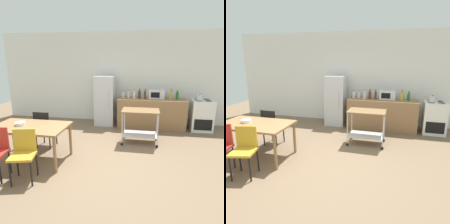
# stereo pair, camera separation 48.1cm
# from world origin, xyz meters

# --- Properties ---
(ground_plane) EXTENTS (12.00, 12.00, 0.00)m
(ground_plane) POSITION_xyz_m (0.00, 0.00, 0.00)
(ground_plane) COLOR brown
(back_wall) EXTENTS (8.40, 0.12, 2.90)m
(back_wall) POSITION_xyz_m (0.00, 3.20, 1.45)
(back_wall) COLOR white
(back_wall) RESTS_ON ground_plane
(kitchen_counter) EXTENTS (2.00, 0.64, 0.90)m
(kitchen_counter) POSITION_xyz_m (0.90, 2.60, 0.45)
(kitchen_counter) COLOR olive
(kitchen_counter) RESTS_ON ground_plane
(dining_table) EXTENTS (1.50, 0.90, 0.75)m
(dining_table) POSITION_xyz_m (-1.54, 0.00, 0.67)
(dining_table) COLOR olive
(dining_table) RESTS_ON ground_plane
(chair_black) EXTENTS (0.41, 0.41, 0.89)m
(chair_black) POSITION_xyz_m (-1.58, 0.65, 0.52)
(chair_black) COLOR black
(chair_black) RESTS_ON ground_plane
(chair_mustard) EXTENTS (0.49, 0.49, 0.89)m
(chair_mustard) POSITION_xyz_m (-1.27, -0.68, 0.52)
(chair_mustard) COLOR gold
(chair_mustard) RESTS_ON ground_plane
(stove_oven) EXTENTS (0.60, 0.61, 0.92)m
(stove_oven) POSITION_xyz_m (2.35, 2.62, 0.45)
(stove_oven) COLOR white
(stove_oven) RESTS_ON ground_plane
(refrigerator) EXTENTS (0.60, 0.63, 1.55)m
(refrigerator) POSITION_xyz_m (-0.55, 2.70, 0.78)
(refrigerator) COLOR silver
(refrigerator) RESTS_ON ground_plane
(kitchen_cart) EXTENTS (0.91, 0.57, 0.85)m
(kitchen_cart) POSITION_xyz_m (0.62, 1.33, 0.57)
(kitchen_cart) COLOR brown
(kitchen_cart) RESTS_ON ground_plane
(bottle_olive_oil) EXTENTS (0.07, 0.07, 0.23)m
(bottle_olive_oil) POSITION_xyz_m (0.03, 2.63, 0.99)
(bottle_olive_oil) COLOR silver
(bottle_olive_oil) RESTS_ON kitchen_counter
(bottle_soy_sauce) EXTENTS (0.07, 0.07, 0.24)m
(bottle_soy_sauce) POSITION_xyz_m (0.19, 2.64, 1.00)
(bottle_soy_sauce) COLOR silver
(bottle_soy_sauce) RESTS_ON kitchen_counter
(bottle_sesame_oil) EXTENTS (0.07, 0.07, 0.27)m
(bottle_sesame_oil) POSITION_xyz_m (0.38, 2.55, 1.01)
(bottle_sesame_oil) COLOR silver
(bottle_sesame_oil) RESTS_ON kitchen_counter
(bottle_hot_sauce) EXTENTS (0.08, 0.08, 0.29)m
(bottle_hot_sauce) POSITION_xyz_m (0.52, 2.61, 1.02)
(bottle_hot_sauce) COLOR #4C2D19
(bottle_hot_sauce) RESTS_ON kitchen_counter
(bottle_vinegar) EXTENTS (0.06, 0.06, 0.29)m
(bottle_vinegar) POSITION_xyz_m (0.69, 2.60, 1.02)
(bottle_vinegar) COLOR #4C2D19
(bottle_vinegar) RESTS_ON kitchen_counter
(microwave) EXTENTS (0.46, 0.35, 0.26)m
(microwave) POSITION_xyz_m (1.03, 2.69, 1.03)
(microwave) COLOR silver
(microwave) RESTS_ON kitchen_counter
(bottle_soda) EXTENTS (0.08, 0.08, 0.30)m
(bottle_soda) POSITION_xyz_m (1.44, 2.55, 1.03)
(bottle_soda) COLOR gold
(bottle_soda) RESTS_ON kitchen_counter
(bottle_sparkling_water) EXTENTS (0.08, 0.08, 0.27)m
(bottle_sparkling_water) POSITION_xyz_m (1.62, 2.60, 1.02)
(bottle_sparkling_water) COLOR #1E6628
(bottle_sparkling_water) RESTS_ON kitchen_counter
(fruit_bowl) EXTENTS (0.20, 0.20, 0.06)m
(fruit_bowl) POSITION_xyz_m (-1.75, 0.00, 0.78)
(fruit_bowl) COLOR white
(fruit_bowl) RESTS_ON dining_table
(kettle) EXTENTS (0.24, 0.17, 0.19)m
(kettle) POSITION_xyz_m (2.23, 2.52, 1.00)
(kettle) COLOR silver
(kettle) RESTS_ON stove_oven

